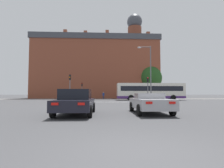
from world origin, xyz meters
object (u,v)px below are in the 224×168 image
at_px(pedestrian_walking_east, 103,95).
at_px(traffic_light_near_left, 70,83).
at_px(car_roadster_right, 150,103).
at_px(car_saloon_left, 76,102).
at_px(street_lamp_junction, 149,68).
at_px(traffic_light_near_right, 148,85).
at_px(bus_crossing_lead, 150,91).
at_px(traffic_light_far_left, 82,88).
at_px(pedestrian_waiting, 137,94).

bearing_deg(pedestrian_walking_east, traffic_light_near_left, 91.52).
bearing_deg(car_roadster_right, traffic_light_near_left, 117.46).
height_order(car_saloon_left, street_lamp_junction, street_lamp_junction).
distance_m(traffic_light_near_right, pedestrian_walking_east, 15.19).
distance_m(street_lamp_junction, pedestrian_walking_east, 16.48).
height_order(car_roadster_right, bus_crossing_lead, bus_crossing_lead).
distance_m(car_roadster_right, bus_crossing_lead, 22.48).
bearing_deg(traffic_light_far_left, traffic_light_near_left, -90.72).
height_order(traffic_light_near_left, traffic_light_near_right, traffic_light_near_left).
bearing_deg(pedestrian_walking_east, street_lamp_junction, 135.83).
bearing_deg(bus_crossing_lead, traffic_light_far_left, -115.88).
distance_m(pedestrian_waiting, pedestrian_walking_east, 7.76).
xyz_separation_m(car_roadster_right, street_lamp_junction, (3.71, 14.18, 4.27)).
relative_size(street_lamp_junction, pedestrian_walking_east, 5.05).
distance_m(bus_crossing_lead, street_lamp_junction, 8.44).
bearing_deg(traffic_light_near_right, street_lamp_junction, -96.09).
xyz_separation_m(traffic_light_near_left, traffic_light_far_left, (0.17, 13.11, -0.24)).
bearing_deg(traffic_light_near_left, bus_crossing_lead, 25.28).
bearing_deg(car_roadster_right, pedestrian_waiting, 80.82).
bearing_deg(car_saloon_left, traffic_light_near_right, 62.23).
height_order(car_saloon_left, traffic_light_near_right, traffic_light_near_right).
bearing_deg(traffic_light_near_left, traffic_light_far_left, 89.28).
bearing_deg(traffic_light_near_right, car_roadster_right, -104.09).
xyz_separation_m(car_saloon_left, car_roadster_right, (4.49, 0.43, -0.09)).
height_order(bus_crossing_lead, traffic_light_near_right, traffic_light_near_right).
xyz_separation_m(bus_crossing_lead, pedestrian_walking_east, (-8.82, 7.10, -0.75)).
bearing_deg(pedestrian_waiting, bus_crossing_lead, -33.01).
distance_m(car_roadster_right, traffic_light_far_left, 29.33).
xyz_separation_m(traffic_light_near_right, street_lamp_junction, (-0.11, -1.03, 2.37)).
relative_size(car_saloon_left, bus_crossing_lead, 0.36).
relative_size(car_saloon_left, street_lamp_junction, 0.54).
bearing_deg(street_lamp_junction, traffic_light_far_left, 128.93).
xyz_separation_m(traffic_light_near_left, traffic_light_near_right, (11.64, 0.06, -0.18)).
distance_m(traffic_light_near_left, pedestrian_waiting, 19.23).
xyz_separation_m(bus_crossing_lead, traffic_light_far_left, (-13.61, 6.60, 0.79)).
height_order(traffic_light_far_left, pedestrian_walking_east, traffic_light_far_left).
bearing_deg(car_roadster_right, street_lamp_junction, 75.49).
height_order(car_saloon_left, bus_crossing_lead, bus_crossing_lead).
xyz_separation_m(bus_crossing_lead, traffic_light_near_left, (-13.78, -6.51, 1.03)).
relative_size(car_roadster_right, pedestrian_walking_east, 2.63).
height_order(car_roadster_right, traffic_light_far_left, traffic_light_far_left).
height_order(traffic_light_near_left, pedestrian_walking_east, traffic_light_near_left).
bearing_deg(traffic_light_near_left, pedestrian_walking_east, 69.99).
height_order(car_roadster_right, traffic_light_near_right, traffic_light_near_right).
xyz_separation_m(car_saloon_left, traffic_light_far_left, (-3.17, 28.69, 1.74)).
bearing_deg(traffic_light_far_left, pedestrian_walking_east, 5.94).
xyz_separation_m(traffic_light_near_left, pedestrian_walking_east, (4.96, 13.61, -1.78)).
bearing_deg(traffic_light_near_left, street_lamp_junction, -4.79).
distance_m(car_saloon_left, street_lamp_junction, 17.27).
distance_m(car_saloon_left, traffic_light_far_left, 28.91).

